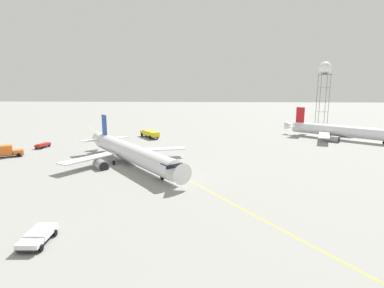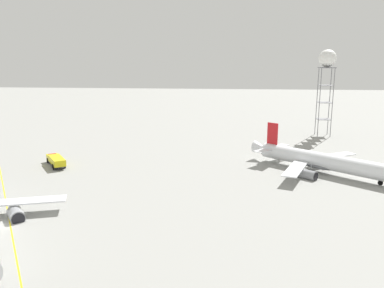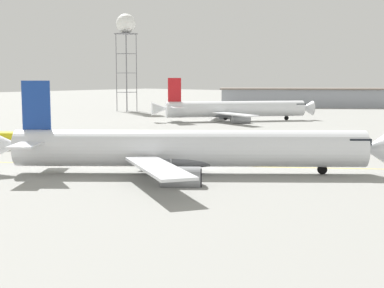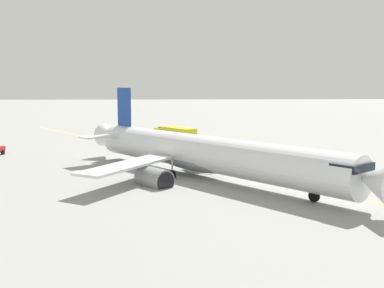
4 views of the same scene
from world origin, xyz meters
name	(u,v)px [view 3 (image 3 of 4)]	position (x,y,z in m)	size (l,w,h in m)	color
ground_plane	(203,167)	(0.00, 0.00, 0.00)	(600.00, 600.00, 0.00)	gray
airliner_main	(185,150)	(4.95, 1.32, 2.71)	(32.32, 38.33, 11.17)	white
airliner_secondary	(234,110)	(-59.88, -37.53, 2.76)	(33.71, 29.99, 10.91)	white
radar_tower	(126,27)	(-70.43, -86.18, 26.15)	(6.01, 6.01, 30.27)	slate
terminal_shed	(302,97)	(-126.43, -54.56, 3.41)	(44.24, 55.61, 6.76)	#999EA8
taxiway_centreline	(203,166)	(-0.76, -0.56, 0.00)	(86.94, 133.36, 0.01)	yellow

